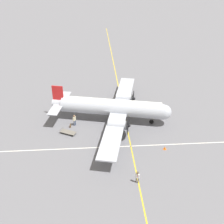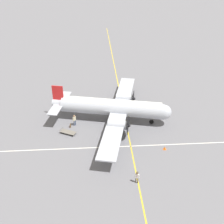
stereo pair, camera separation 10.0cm
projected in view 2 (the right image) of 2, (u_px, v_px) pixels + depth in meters
The scene contains 9 objects.
ground_plane at pixel (112, 120), 45.29m from camera, with size 300.00×300.00×0.00m, color slate.
apron_line_eastwest at pixel (125, 120), 45.41m from camera, with size 120.00×0.16×0.01m.
apron_line_northsouth at pixel (115, 147), 39.27m from camera, with size 0.16×120.00×0.01m.
airliner_main at pixel (114, 107), 44.01m from camera, with size 24.80×18.98×5.47m.
crew_foreground at pixel (137, 176), 32.73m from camera, with size 0.35×0.53×1.64m.
passenger_boarding at pixel (74, 119), 43.47m from camera, with size 0.48×0.48×1.85m.
suitcase_near_door at pixel (70, 126), 43.46m from camera, with size 0.49×0.14×0.53m.
baggage_cart at pixel (68, 132), 41.92m from camera, with size 1.96×2.56×0.56m.
traffic_cone at pixel (165, 148), 38.64m from camera, with size 0.39×0.39×0.51m.
Camera 2 is at (-38.30, 2.55, 24.07)m, focal length 45.00 mm.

